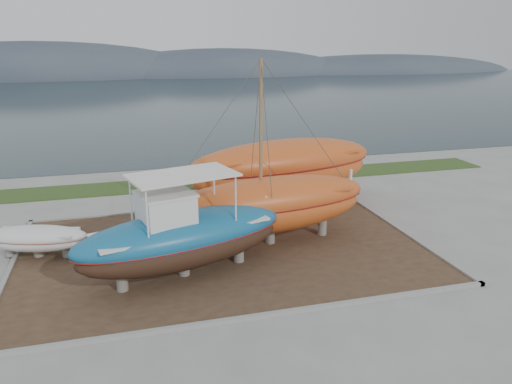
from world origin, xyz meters
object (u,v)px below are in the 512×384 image
object	(u,v)px
orange_sailboat	(271,155)
orange_bare_hull	(283,174)
white_dinghy	(37,242)
blue_caique	(182,226)

from	to	relation	value
orange_sailboat	orange_bare_hull	size ratio (longest dim) A/B	0.85
white_dinghy	orange_bare_hull	distance (m)	13.35
orange_sailboat	white_dinghy	bearing A→B (deg)	166.16
orange_sailboat	orange_bare_hull	world-z (taller)	orange_sailboat
blue_caique	orange_sailboat	size ratio (longest dim) A/B	0.91
white_dinghy	orange_sailboat	xyz separation A→B (m)	(10.38, -1.29, 3.57)
blue_caique	orange_sailboat	xyz separation A→B (m)	(4.38, 2.30, 2.11)
orange_sailboat	blue_caique	bearing A→B (deg)	-159.01
white_dinghy	orange_bare_hull	world-z (taller)	orange_bare_hull
orange_bare_hull	blue_caique	bearing A→B (deg)	-142.79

